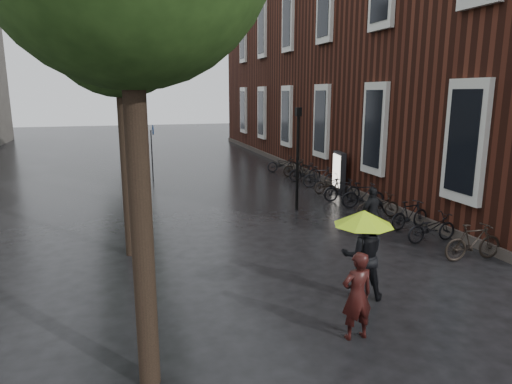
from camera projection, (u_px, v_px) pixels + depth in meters
name	position (u px, v px, depth m)	size (l,w,h in m)	color
ground	(411.00, 375.00, 7.26)	(120.00, 120.00, 0.00)	black
brick_building	(373.00, 65.00, 27.12)	(10.20, 33.20, 12.00)	#38160F
street_trees	(120.00, 47.00, 19.70)	(4.33, 34.03, 8.91)	black
person_burgundy	(357.00, 296.00, 8.19)	(0.61, 0.40, 1.66)	black
person_black	(363.00, 256.00, 9.83)	(0.93, 0.73, 1.92)	black
lime_umbrella	(364.00, 218.00, 8.69)	(1.17, 1.17, 1.71)	black
pedestrian_walking	(373.00, 213.00, 13.84)	(0.95, 0.40, 1.63)	black
parked_bicycles	(345.00, 189.00, 18.90)	(2.05, 15.22, 1.01)	black
ad_lightbox	(339.00, 171.00, 20.70)	(0.27, 1.18, 1.78)	black
lamp_post	(298.00, 149.00, 17.06)	(0.20, 0.20, 3.87)	black
cycle_sign	(152.00, 144.00, 23.02)	(0.15, 0.51, 2.82)	#262628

